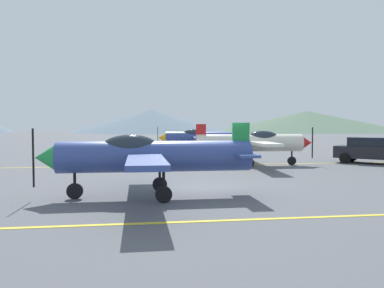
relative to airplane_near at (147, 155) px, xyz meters
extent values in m
plane|color=#54565B|center=(2.01, 1.05, -1.37)|extent=(400.00, 400.00, 0.00)
cube|color=yellow|center=(2.01, -3.40, -1.36)|extent=(80.00, 0.16, 0.01)
cube|color=yellow|center=(2.01, 9.78, -1.36)|extent=(80.00, 0.16, 0.01)
cylinder|color=#33478C|center=(0.27, 0.00, -0.04)|extent=(6.24, 1.01, 1.01)
cone|color=#1E8C3F|center=(-3.17, 0.00, -0.04)|extent=(0.64, 0.86, 0.86)
cube|color=black|center=(-3.54, 0.00, -0.04)|extent=(0.04, 0.11, 1.83)
ellipsoid|color=#1E2833|center=(-0.55, 0.00, 0.26)|extent=(1.83, 0.83, 0.83)
cube|color=#33478C|center=(-0.10, 0.00, 0.01)|extent=(1.01, 8.07, 0.15)
cube|color=#33478C|center=(3.12, 0.00, 0.01)|extent=(0.64, 2.39, 0.09)
cube|color=#1E8C3F|center=(3.12, 0.00, 0.51)|extent=(0.58, 0.11, 1.10)
cylinder|color=black|center=(-2.30, 0.00, -0.65)|extent=(0.09, 0.09, 0.92)
cylinder|color=black|center=(-2.30, 0.00, -1.11)|extent=(0.51, 0.11, 0.51)
cylinder|color=black|center=(0.46, 1.01, -0.65)|extent=(0.09, 0.09, 0.92)
cylinder|color=black|center=(0.46, 1.01, -1.11)|extent=(0.51, 0.11, 0.51)
cylinder|color=black|center=(0.45, -1.01, -0.65)|extent=(0.09, 0.09, 0.92)
cylinder|color=black|center=(0.45, -1.01, -1.11)|extent=(0.51, 0.11, 0.51)
cylinder|color=silver|center=(6.19, 9.30, -0.04)|extent=(6.30, 1.51, 1.01)
cone|color=red|center=(9.62, 9.02, -0.04)|extent=(0.71, 0.91, 0.86)
cube|color=black|center=(9.99, 8.99, -0.04)|extent=(0.05, 0.11, 1.83)
ellipsoid|color=#1E2833|center=(7.02, 9.23, 0.26)|extent=(1.90, 0.97, 0.83)
cube|color=silver|center=(6.56, 9.27, 0.01)|extent=(1.66, 8.13, 0.15)
cube|color=silver|center=(3.36, 9.53, 0.01)|extent=(0.83, 2.43, 0.09)
cube|color=red|center=(3.36, 9.53, 0.51)|extent=(0.58, 0.16, 1.10)
cylinder|color=black|center=(8.75, 9.09, -0.65)|extent=(0.09, 0.09, 0.92)
cylinder|color=black|center=(8.75, 9.09, -1.11)|extent=(0.52, 0.15, 0.51)
cylinder|color=black|center=(5.93, 8.31, -0.65)|extent=(0.09, 0.09, 0.92)
cylinder|color=black|center=(5.93, 8.31, -1.11)|extent=(0.52, 0.15, 0.51)
cylinder|color=black|center=(6.09, 10.32, -0.65)|extent=(0.09, 0.09, 0.92)
cylinder|color=black|center=(6.09, 10.32, -1.11)|extent=(0.52, 0.15, 0.51)
cylinder|color=#33478C|center=(5.16, 19.26, -0.04)|extent=(6.31, 1.74, 1.01)
cone|color=#F2A519|center=(1.75, 19.66, -0.04)|extent=(0.74, 0.93, 0.86)
cube|color=black|center=(1.38, 19.70, -0.04)|extent=(0.05, 0.11, 1.83)
ellipsoid|color=#1E2833|center=(4.34, 19.35, 0.26)|extent=(1.92, 1.04, 0.83)
cube|color=#33478C|center=(4.80, 19.30, 0.01)|extent=(1.95, 8.13, 0.15)
cube|color=#33478C|center=(7.99, 18.92, 0.01)|extent=(0.92, 2.44, 0.09)
cube|color=#F2A519|center=(7.99, 18.92, 0.51)|extent=(0.59, 0.18, 1.10)
cylinder|color=black|center=(2.61, 19.56, -0.65)|extent=(0.09, 0.09, 0.92)
cylinder|color=black|center=(2.61, 19.56, -1.11)|extent=(0.52, 0.17, 0.51)
cylinder|color=black|center=(5.46, 20.24, -0.65)|extent=(0.09, 0.09, 0.92)
cylinder|color=black|center=(5.46, 20.24, -1.11)|extent=(0.52, 0.17, 0.51)
cylinder|color=black|center=(5.23, 18.23, -0.65)|extent=(0.09, 0.09, 0.92)
cylinder|color=black|center=(5.23, 18.23, -1.11)|extent=(0.52, 0.17, 0.51)
cube|color=black|center=(14.07, 9.23, -0.67)|extent=(4.34, 4.29, 0.75)
cube|color=black|center=(13.96, 9.34, -0.02)|extent=(2.83, 2.81, 0.55)
cylinder|color=black|center=(12.42, 9.58, -1.05)|extent=(0.61, 0.60, 0.64)
cylinder|color=black|center=(13.68, 10.87, -1.05)|extent=(0.61, 0.60, 0.64)
cone|color=slate|center=(4.51, 123.30, 2.66)|extent=(56.90, 56.90, 8.06)
cone|color=#4C6651|center=(65.87, 130.48, 2.75)|extent=(75.46, 75.46, 8.23)
camera|label=1|loc=(-0.33, -12.44, 0.95)|focal=35.79mm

